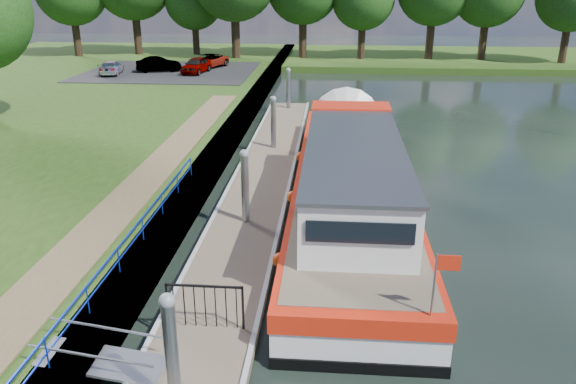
# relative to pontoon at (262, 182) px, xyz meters

# --- Properties ---
(bank_edge) EXTENTS (1.10, 90.00, 0.78)m
(bank_edge) POSITION_rel_pontoon_xyz_m (-2.55, 2.00, 0.20)
(bank_edge) COLOR #473D2D
(bank_edge) RESTS_ON ground
(far_bank) EXTENTS (60.00, 18.00, 0.60)m
(far_bank) POSITION_rel_pontoon_xyz_m (12.00, 39.00, 0.12)
(far_bank) COLOR #223D11
(far_bank) RESTS_ON ground
(footpath) EXTENTS (1.60, 40.00, 0.05)m
(footpath) POSITION_rel_pontoon_xyz_m (-4.40, -5.00, 0.62)
(footpath) COLOR brown
(footpath) RESTS_ON riverbank
(carpark) EXTENTS (14.00, 12.00, 0.06)m
(carpark) POSITION_rel_pontoon_xyz_m (-11.00, 25.00, 0.62)
(carpark) COLOR black
(carpark) RESTS_ON riverbank
(blue_fence) EXTENTS (0.04, 18.04, 0.72)m
(blue_fence) POSITION_rel_pontoon_xyz_m (-2.75, -10.00, 1.13)
(blue_fence) COLOR #0C2DBF
(blue_fence) RESTS_ON riverbank
(pontoon) EXTENTS (2.50, 30.00, 0.56)m
(pontoon) POSITION_rel_pontoon_xyz_m (0.00, 0.00, 0.00)
(pontoon) COLOR brown
(pontoon) RESTS_ON ground
(mooring_piles) EXTENTS (0.30, 27.30, 3.55)m
(mooring_piles) POSITION_rel_pontoon_xyz_m (0.00, 0.00, 1.10)
(mooring_piles) COLOR gray
(mooring_piles) RESTS_ON ground
(gangway) EXTENTS (2.58, 1.00, 0.92)m
(gangway) POSITION_rel_pontoon_xyz_m (-1.85, -12.50, 0.44)
(gangway) COLOR #A5A8AD
(gangway) RESTS_ON ground
(gate_panel) EXTENTS (1.85, 0.05, 1.15)m
(gate_panel) POSITION_rel_pontoon_xyz_m (-0.00, -10.80, 0.97)
(gate_panel) COLOR black
(gate_panel) RESTS_ON ground
(barge) EXTENTS (4.36, 21.15, 4.78)m
(barge) POSITION_rel_pontoon_xyz_m (3.60, -1.32, 0.90)
(barge) COLOR black
(barge) RESTS_ON ground
(car_a) EXTENTS (2.09, 3.97, 1.29)m
(car_a) POSITION_rel_pontoon_xyz_m (-8.51, 24.21, 1.30)
(car_a) COLOR #999999
(car_a) RESTS_ON carpark
(car_b) EXTENTS (3.92, 2.39, 1.22)m
(car_b) POSITION_rel_pontoon_xyz_m (-11.85, 24.74, 1.26)
(car_b) COLOR #999999
(car_b) RESTS_ON carpark
(car_c) EXTENTS (2.10, 3.89, 1.07)m
(car_c) POSITION_rel_pontoon_xyz_m (-15.29, 23.05, 1.19)
(car_c) COLOR #999999
(car_c) RESTS_ON carpark
(car_d) EXTENTS (3.40, 4.57, 1.15)m
(car_d) POSITION_rel_pontoon_xyz_m (-8.15, 27.23, 1.23)
(car_d) COLOR #999999
(car_d) RESTS_ON carpark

